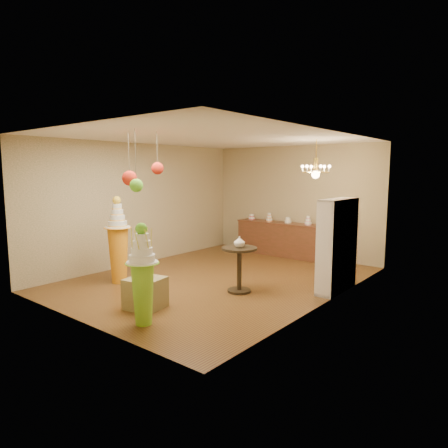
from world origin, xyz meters
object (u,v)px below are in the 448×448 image
Objects in this scene: pedestal_green at (143,281)px; pedestal_orange at (118,248)px; round_table at (239,263)px; sideboard at (288,239)px.

pedestal_orange reaches higher than pedestal_green.
pedestal_green is 1.79× the size of round_table.
pedestal_green is at bearing -82.26° from sideboard.
sideboard is at bearing 104.97° from round_table.
pedestal_green is at bearing -93.76° from round_table.
pedestal_green is 0.51× the size of sideboard.
pedestal_orange is at bearing -107.74° from sideboard.
pedestal_orange reaches higher than round_table.
pedestal_green is at bearing -28.21° from pedestal_orange.
pedestal_orange is 0.60× the size of sideboard.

